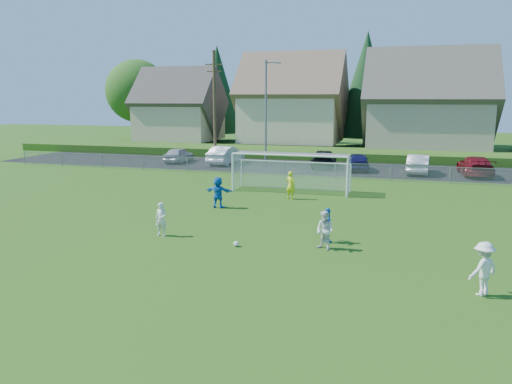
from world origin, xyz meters
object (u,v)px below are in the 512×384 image
Objects in this scene: car_e at (358,161)px; car_g at (475,166)px; car_a at (179,155)px; player_white_b at (325,231)px; soccer_ball at (236,244)px; player_blue_b at (218,192)px; goalkeeper at (291,185)px; car_b at (226,155)px; player_blue_a at (327,225)px; player_white_a at (161,219)px; soccer_goal at (292,166)px; player_white_c at (483,269)px; car_d at (324,159)px; car_f at (418,164)px.

car_g is (8.95, -0.40, 0.02)m from car_e.
player_white_b is at bearing 126.34° from car_a.
soccer_ball is 7.41m from player_blue_b.
car_g is at bearing -111.53° from goalkeeper.
player_blue_a is at bearing 122.96° from car_b.
player_white_a is 0.88× the size of goalkeeper.
car_b is 0.67× the size of soccer_goal.
player_white_c is 15.47m from goalkeeper.
player_blue_b reaches higher than car_d.
player_white_c is 34.83m from car_a.
player_blue_b is 17.88m from car_d.
player_white_a is 0.28× the size of car_g.
player_blue_b is 0.23× the size of soccer_goal.
soccer_goal is (8.69, -11.47, 0.81)m from car_b.
player_white_a reaches higher than car_e.
car_d is (-3.71, 22.59, 0.01)m from player_blue_a.
player_white_c reaches higher than player_white_b.
car_e is at bearing 73.45° from soccer_goal.
player_white_b is at bearing 84.63° from car_e.
player_blue_a is 8.35m from player_blue_b.
soccer_ball is 9.22m from player_white_c.
car_b is at bearing -10.40° from car_e.
player_white_b reaches higher than player_white_a.
car_f is at bearing -130.21° from player_white_c.
player_white_c is 0.41× the size of car_a.
car_g is (25.45, -0.85, 0.06)m from car_a.
player_blue_a is at bearing -70.16° from soccer_goal.
player_white_a is 6.04m from player_blue_b.
player_white_c is at bearing -16.60° from soccer_ball.
player_blue_a is 0.85× the size of player_blue_b.
goalkeeper is 0.36× the size of car_f.
player_white_a is 0.34× the size of car_e.
player_blue_a is (7.06, 1.07, -0.01)m from player_white_a.
car_f is at bearing 71.96° from soccer_ball.
car_b is 1.16× the size of car_e.
player_blue_a is 0.28× the size of car_g.
car_b is 0.97× the size of car_d.
car_b is at bearing -99.23° from player_white_c.
soccer_ball is 0.15× the size of player_blue_a.
player_blue_a is at bearing -81.72° from player_white_c.
player_white_b is 0.31× the size of car_b.
car_d is (8.92, 0.18, -0.08)m from car_b.
car_e is at bearing 83.41° from soccer_ball.
car_f is (4.02, 21.25, 0.03)m from player_blue_a.
car_b reaches higher than car_d.
player_white_a is 0.88× the size of player_white_c.
player_blue_b is at bearing 27.33° from player_blue_a.
car_f is at bearing 163.56° from car_d.
goalkeeper reaches higher than soccer_ball.
player_white_b reaches higher than car_e.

